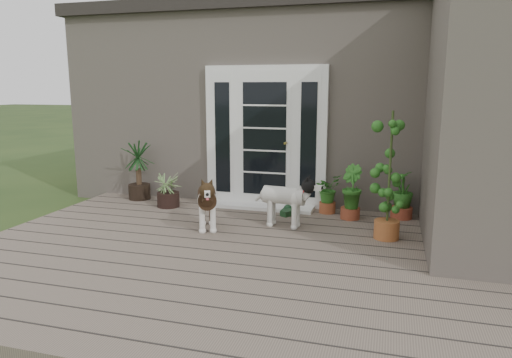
# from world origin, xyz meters

# --- Properties ---
(deck) EXTENTS (6.20, 4.60, 0.12)m
(deck) POSITION_xyz_m (0.00, 0.40, 0.06)
(deck) COLOR #6B5B4C
(deck) RESTS_ON ground
(house_main) EXTENTS (7.40, 4.00, 3.10)m
(house_main) POSITION_xyz_m (0.00, 4.65, 1.55)
(house_main) COLOR #665E54
(house_main) RESTS_ON ground
(roof_main) EXTENTS (7.60, 4.20, 0.20)m
(roof_main) POSITION_xyz_m (0.00, 4.65, 3.20)
(roof_main) COLOR #2D2826
(roof_main) RESTS_ON house_main
(house_wing) EXTENTS (1.60, 2.40, 3.10)m
(house_wing) POSITION_xyz_m (2.90, 1.50, 1.55)
(house_wing) COLOR #665E54
(house_wing) RESTS_ON ground
(door_unit) EXTENTS (1.90, 0.14, 2.15)m
(door_unit) POSITION_xyz_m (-0.20, 2.60, 1.19)
(door_unit) COLOR white
(door_unit) RESTS_ON deck
(door_step) EXTENTS (1.60, 0.40, 0.05)m
(door_step) POSITION_xyz_m (-0.20, 2.40, 0.14)
(door_step) COLOR white
(door_step) RESTS_ON deck
(brindle_dog) EXTENTS (0.59, 0.83, 0.63)m
(brindle_dog) POSITION_xyz_m (-0.59, 1.15, 0.44)
(brindle_dog) COLOR #3A2515
(brindle_dog) RESTS_ON deck
(white_dog) EXTENTS (0.77, 0.39, 0.62)m
(white_dog) POSITION_xyz_m (0.35, 1.54, 0.43)
(white_dog) COLOR white
(white_dog) RESTS_ON deck
(spider_plant) EXTENTS (0.70, 0.70, 0.61)m
(spider_plant) POSITION_xyz_m (-1.61, 2.07, 0.42)
(spider_plant) COLOR #7F9A5F
(spider_plant) RESTS_ON deck
(yucca) EXTENTS (0.86, 0.86, 0.97)m
(yucca) POSITION_xyz_m (-2.30, 2.40, 0.61)
(yucca) COLOR black
(yucca) RESTS_ON deck
(herb_a) EXTENTS (0.52, 0.52, 0.48)m
(herb_a) POSITION_xyz_m (0.81, 2.40, 0.36)
(herb_a) COLOR #275C1A
(herb_a) RESTS_ON deck
(herb_b) EXTENTS (0.51, 0.51, 0.56)m
(herb_b) POSITION_xyz_m (1.16, 2.16, 0.40)
(herb_b) COLOR #2C651C
(herb_b) RESTS_ON deck
(herb_c) EXTENTS (0.40, 0.40, 0.54)m
(herb_c) POSITION_xyz_m (1.86, 2.40, 0.39)
(herb_c) COLOR #205518
(herb_c) RESTS_ON deck
(sapling) EXTENTS (0.55, 0.55, 1.61)m
(sapling) POSITION_xyz_m (1.67, 1.39, 0.93)
(sapling) COLOR #1D601B
(sapling) RESTS_ON deck
(clog_left) EXTENTS (0.17, 0.33, 0.10)m
(clog_left) POSITION_xyz_m (0.24, 2.17, 0.17)
(clog_left) COLOR #16381D
(clog_left) RESTS_ON deck
(clog_right) EXTENTS (0.32, 0.37, 0.10)m
(clog_right) POSITION_xyz_m (0.31, 2.11, 0.17)
(clog_right) COLOR #16381A
(clog_right) RESTS_ON deck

